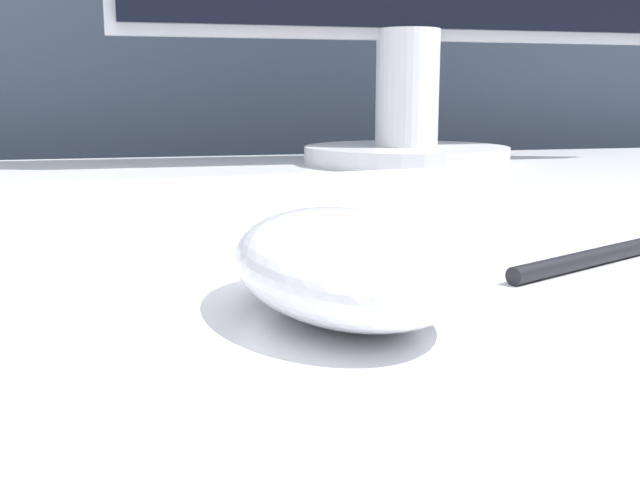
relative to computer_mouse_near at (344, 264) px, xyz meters
name	(u,v)px	position (x,y,z in m)	size (l,w,h in m)	color
partition_panel	(149,136)	(-0.05, 0.85, 0.00)	(5.00, 0.03, 1.48)	#333D4C
computer_mouse_near	(344,264)	(0.00, 0.00, 0.00)	(0.09, 0.13, 0.04)	white
keyboard	(177,211)	(-0.05, 0.19, -0.01)	(0.46, 0.19, 0.02)	silver
pen	(614,253)	(0.15, 0.05, -0.01)	(0.14, 0.07, 0.01)	black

